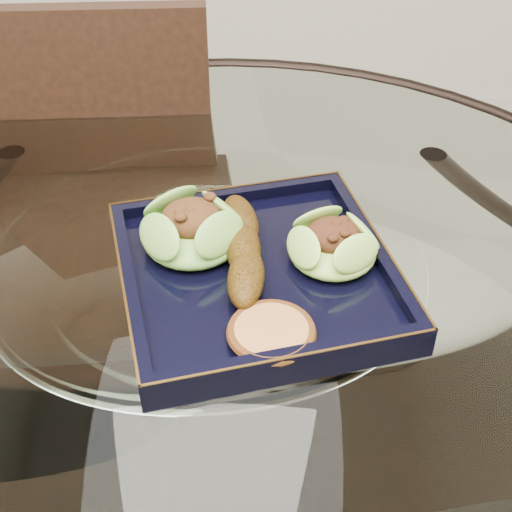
{
  "coord_description": "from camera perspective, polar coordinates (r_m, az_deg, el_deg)",
  "views": [
    {
      "loc": [
        0.05,
        -0.54,
        1.26
      ],
      "look_at": [
        0.05,
        0.01,
        0.8
      ],
      "focal_mm": 50.0,
      "sensor_mm": 36.0,
      "label": 1
    }
  ],
  "objects": [
    {
      "name": "crumb_patty",
      "position": [
        0.65,
        1.24,
        -6.23
      ],
      "size": [
        0.09,
        0.09,
        0.01
      ],
      "primitive_type": "cylinder",
      "rotation": [
        0.0,
        0.0,
        -0.36
      ],
      "color": "#B8783D",
      "rests_on": "navy_plate"
    },
    {
      "name": "lettuce_wrap_right",
      "position": [
        0.73,
        6.16,
        0.73
      ],
      "size": [
        0.1,
        0.1,
        0.03
      ],
      "primitive_type": "ellipsoid",
      "rotation": [
        0.0,
        0.0,
        0.08
      ],
      "color": "#72A630",
      "rests_on": "navy_plate"
    },
    {
      "name": "lettuce_wrap_left",
      "position": [
        0.75,
        -5.11,
        1.95
      ],
      "size": [
        0.13,
        0.13,
        0.04
      ],
      "primitive_type": "ellipsoid",
      "rotation": [
        0.0,
        0.0,
        0.33
      ],
      "color": "#4C8D29",
      "rests_on": "navy_plate"
    },
    {
      "name": "dining_table",
      "position": [
        0.85,
        -3.3,
        -11.18
      ],
      "size": [
        1.13,
        1.13,
        0.77
      ],
      "color": "white",
      "rests_on": "ground"
    },
    {
      "name": "dining_chair",
      "position": [
        1.13,
        -12.76,
        -2.92
      ],
      "size": [
        0.42,
        0.42,
        0.92
      ],
      "rotation": [
        0.0,
        0.0,
        0.06
      ],
      "color": "#311B10",
      "rests_on": "ground"
    },
    {
      "name": "roasted_plantain",
      "position": [
        0.73,
        -1.05,
        0.69
      ],
      "size": [
        0.05,
        0.17,
        0.03
      ],
      "primitive_type": "ellipsoid",
      "rotation": [
        0.0,
        0.0,
        1.65
      ],
      "color": "#563509",
      "rests_on": "navy_plate"
    },
    {
      "name": "navy_plate",
      "position": [
        0.73,
        -0.0,
        -1.81
      ],
      "size": [
        0.33,
        0.33,
        0.02
      ],
      "primitive_type": "cube",
      "rotation": [
        0.0,
        0.0,
        0.26
      ],
      "color": "black",
      "rests_on": "dining_table"
    }
  ]
}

